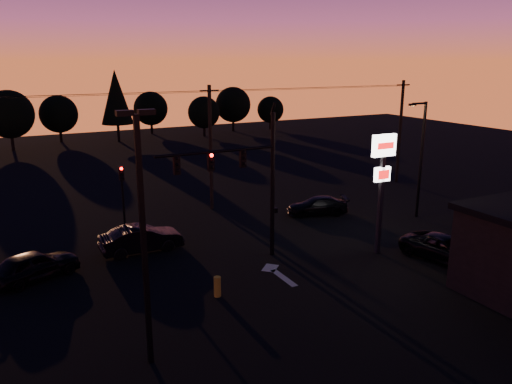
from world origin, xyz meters
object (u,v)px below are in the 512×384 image
Objects in this scene: car_right at (317,206)px; parking_lot_light at (143,225)px; car_mid at (142,239)px; pylon_sign at (383,169)px; bollard at (217,287)px; suv_parked at (446,249)px; traffic_signal_mast at (246,172)px; car_left at (34,265)px; streetlight at (421,155)px; secondary_signal at (123,190)px.

parking_lot_light is at bearing -32.01° from car_right.
pylon_sign is at bearing -119.12° from car_mid.
suv_parked reaches higher than bollard.
bollard is at bearing -133.84° from traffic_signal_mast.
suv_parked is at bearing -133.36° from car_left.
bollard is at bearing -168.19° from car_mid.
parking_lot_light reaches higher than car_mid.
secondary_signal is at bearing 162.44° from streetlight.
car_mid is at bearing -64.41° from car_right.
car_mid is at bearing 172.66° from streetlight.
parking_lot_light reaches higher than pylon_sign.
secondary_signal is at bearing 99.08° from bollard.
car_mid is (5.77, 1.29, 0.01)m from car_left.
secondary_signal is at bearing 125.59° from suv_parked.
traffic_signal_mast is 1.98× the size of car_right.
parking_lot_light is 11.09m from car_left.
secondary_signal reaches higher than car_right.
parking_lot_light is at bearing -138.91° from bollard.
parking_lot_light is (-2.50, -14.49, 2.41)m from secondary_signal.
car_mid is at bearing 140.61° from traffic_signal_mast.
car_mid is (-1.61, 7.24, 0.28)m from bollard.
secondary_signal is 4.14m from car_mid.
bollard is at bearing -33.23° from car_right.
parking_lot_light reaches higher than secondary_signal.
bollard is (-10.27, -0.81, -4.42)m from pylon_sign.
pylon_sign reaches higher than bollard.
pylon_sign reaches higher than suv_parked.
streetlight is at bearing 77.50° from car_right.
suv_parked reaches higher than car_right.
traffic_signal_mast reaches higher than streetlight.
car_right is at bearing 32.38° from traffic_signal_mast.
pylon_sign is at bearing 17.23° from parking_lot_light.
secondary_signal is 19.35m from suv_parked.
pylon_sign is at bearing -19.36° from traffic_signal_mast.
secondary_signal is 0.64× the size of pylon_sign.
streetlight is at bearing 30.08° from pylon_sign.
bollard is 0.22× the size of car_left.
parking_lot_light is 20.34m from car_right.
traffic_signal_mast reaches higher than secondary_signal.
streetlight is 1.72× the size of car_mid.
secondary_signal is 0.89× the size of suv_parked.
traffic_signal_mast is at bearing -56.81° from secondary_signal.
suv_parked is at bearing -123.50° from streetlight.
car_left is (-10.55, 2.64, -4.18)m from traffic_signal_mast.
parking_lot_light is 1.14× the size of streetlight.
car_right is at bearing 36.79° from bollard.
car_mid is at bearing 151.61° from pylon_sign.
car_left reaches higher than bollard.
parking_lot_light is 2.07× the size of car_left.
suv_parked is (17.05, 1.91, -4.59)m from parking_lot_light.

